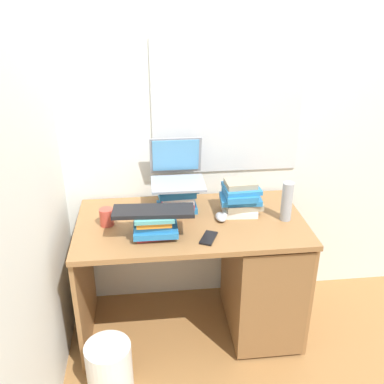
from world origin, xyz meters
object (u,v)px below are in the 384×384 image
desk (245,271)px  computer_mouse (221,217)px  book_stack_keyboard_riser (154,225)px  cell_phone (209,238)px  book_stack_tall (177,197)px  keyboard (153,211)px  mug (107,217)px  water_bottle (287,201)px  laptop (177,172)px  book_stack_side (241,198)px  wastebasket (109,367)px

desk → computer_mouse: computer_mouse is taller
book_stack_keyboard_riser → cell_phone: 0.29m
desk → book_stack_keyboard_riser: book_stack_keyboard_riser is taller
desk → book_stack_tall: (-0.39, 0.17, 0.43)m
book_stack_tall → keyboard: 0.33m
book_stack_tall → keyboard: size_ratio=0.58×
mug → keyboard: bearing=-31.2°
computer_mouse → desk: bearing=-7.4°
keyboard → book_stack_keyboard_riser: bearing=-18.4°
mug → water_bottle: size_ratio=0.51×
laptop → mug: size_ratio=2.66×
cell_phone → keyboard: bearing=-167.0°
book_stack_side → keyboard: (-0.51, -0.22, 0.06)m
cell_phone → wastebasket: size_ratio=0.48×
desk → keyboard: keyboard is taller
water_bottle → book_stack_side: bearing=154.6°
desk → computer_mouse: 0.40m
desk → wastebasket: 0.93m
book_stack_side → mug: (-0.76, -0.06, -0.04)m
keyboard → wastebasket: 0.86m
book_stack_keyboard_riser → book_stack_side: bearing=23.5°
wastebasket → water_bottle: bearing=20.2°
book_stack_side → cell_phone: book_stack_side is taller
book_stack_side → mug: size_ratio=2.13×
book_stack_keyboard_riser → laptop: laptop is taller
book_stack_keyboard_riser → keyboard: 0.08m
laptop → keyboard: bearing=-113.5°
desk → cell_phone: 0.47m
keyboard → water_bottle: size_ratio=1.85×
water_bottle → cell_phone: 0.50m
mug → water_bottle: water_bottle is taller
book_stack_side → mug: bearing=-175.2°
wastebasket → cell_phone: bearing=21.0°
computer_mouse → water_bottle: bearing=-5.7°
computer_mouse → cell_phone: (-0.10, -0.20, -0.01)m
desk → water_bottle: bearing=-4.4°
book_stack_keyboard_riser → desk: bearing=13.0°
book_stack_keyboard_riser → computer_mouse: book_stack_keyboard_riser is taller
desk → wastebasket: bearing=-154.1°
book_stack_keyboard_riser → laptop: (0.15, 0.35, 0.15)m
keyboard → wastebasket: keyboard is taller
desk → keyboard: (-0.53, -0.12, 0.50)m
water_bottle → cell_phone: water_bottle is taller
desk → book_stack_tall: book_stack_tall is taller
laptop → computer_mouse: laptop is taller
laptop → book_stack_keyboard_riser: bearing=-113.1°
desk → book_stack_side: 0.45m
book_stack_tall → book_stack_keyboard_riser: book_stack_tall is taller
desk → computer_mouse: size_ratio=12.37×
mug → cell_phone: size_ratio=0.85×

